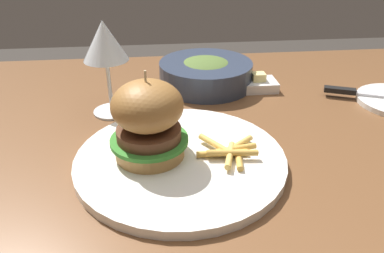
# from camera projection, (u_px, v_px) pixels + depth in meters

# --- Properties ---
(dining_table) EXTENTS (1.41, 0.80, 0.74)m
(dining_table) POSITION_uv_depth(u_px,v_px,m) (187.00, 172.00, 0.68)
(dining_table) COLOR brown
(dining_table) RESTS_ON ground
(main_plate) EXTENTS (0.30, 0.30, 0.01)m
(main_plate) POSITION_uv_depth(u_px,v_px,m) (181.00, 159.00, 0.54)
(main_plate) COLOR white
(main_plate) RESTS_ON dining_table
(burger_sandwich) EXTENTS (0.11, 0.11, 0.13)m
(burger_sandwich) POSITION_uv_depth(u_px,v_px,m) (148.00, 120.00, 0.51)
(burger_sandwich) COLOR #B78447
(burger_sandwich) RESTS_ON main_plate
(fries_pile) EXTENTS (0.09, 0.09, 0.02)m
(fries_pile) POSITION_uv_depth(u_px,v_px,m) (230.00, 151.00, 0.54)
(fries_pile) COLOR gold
(fries_pile) RESTS_ON main_plate
(wine_glass) EXTENTS (0.08, 0.08, 0.17)m
(wine_glass) POSITION_uv_depth(u_px,v_px,m) (105.00, 44.00, 0.63)
(wine_glass) COLOR silver
(wine_glass) RESTS_ON dining_table
(table_knife) EXTENTS (0.21, 0.10, 0.01)m
(table_knife) POSITION_uv_depth(u_px,v_px,m) (372.00, 94.00, 0.73)
(table_knife) COLOR silver
(table_knife) RESTS_ON bread_plate
(butter_dish) EXTENTS (0.08, 0.06, 0.04)m
(butter_dish) POSITION_uv_depth(u_px,v_px,m) (258.00, 84.00, 0.78)
(butter_dish) COLOR white
(butter_dish) RESTS_ON dining_table
(soup_bowl) EXTENTS (0.20, 0.20, 0.06)m
(soup_bowl) POSITION_uv_depth(u_px,v_px,m) (206.00, 73.00, 0.79)
(soup_bowl) COLOR #2D384C
(soup_bowl) RESTS_ON dining_table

